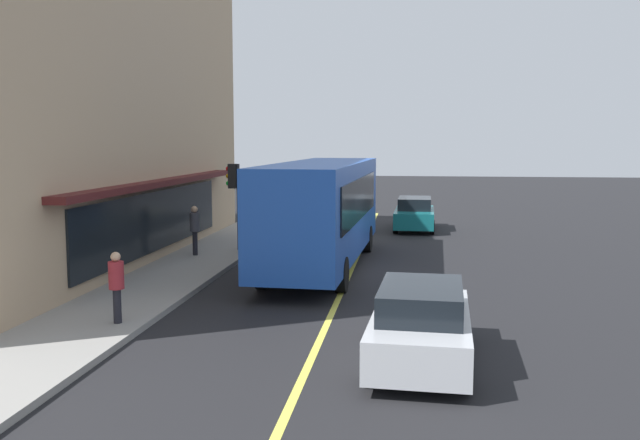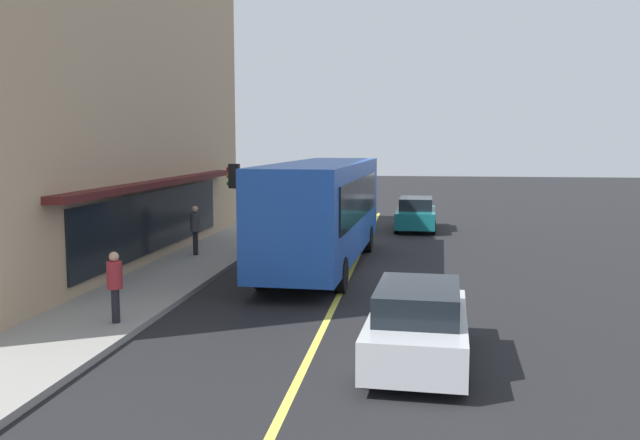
{
  "view_description": "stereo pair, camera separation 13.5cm",
  "coord_description": "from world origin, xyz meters",
  "px_view_note": "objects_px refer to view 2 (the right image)",
  "views": [
    {
      "loc": [
        -21.35,
        -1.83,
        4.21
      ],
      "look_at": [
        0.73,
        1.07,
        1.6
      ],
      "focal_mm": 38.21,
      "sensor_mm": 36.0,
      "label": 1
    },
    {
      "loc": [
        -21.33,
        -1.97,
        4.21
      ],
      "look_at": [
        0.73,
        1.07,
        1.6
      ],
      "focal_mm": 38.21,
      "sensor_mm": 36.0,
      "label": 2
    }
  ],
  "objects_px": {
    "bus": "(323,208)",
    "car_silver": "(418,325)",
    "car_teal": "(416,214)",
    "pedestrian_at_corner": "(115,281)",
    "traffic_light": "(235,186)",
    "pedestrian_mid_block": "(195,226)"
  },
  "relations": [
    {
      "from": "car_teal",
      "to": "pedestrian_at_corner",
      "type": "bearing_deg",
      "value": 159.78
    },
    {
      "from": "traffic_light",
      "to": "pedestrian_at_corner",
      "type": "relative_size",
      "value": 1.99
    },
    {
      "from": "car_teal",
      "to": "car_silver",
      "type": "distance_m",
      "value": 19.57
    },
    {
      "from": "bus",
      "to": "pedestrian_mid_block",
      "type": "distance_m",
      "value": 4.88
    },
    {
      "from": "car_teal",
      "to": "pedestrian_mid_block",
      "type": "height_order",
      "value": "pedestrian_mid_block"
    },
    {
      "from": "traffic_light",
      "to": "car_teal",
      "type": "distance_m",
      "value": 10.44
    },
    {
      "from": "car_silver",
      "to": "pedestrian_mid_block",
      "type": "distance_m",
      "value": 13.0
    },
    {
      "from": "bus",
      "to": "pedestrian_mid_block",
      "type": "height_order",
      "value": "bus"
    },
    {
      "from": "traffic_light",
      "to": "pedestrian_at_corner",
      "type": "distance_m",
      "value": 10.44
    },
    {
      "from": "car_teal",
      "to": "car_silver",
      "type": "height_order",
      "value": "same"
    },
    {
      "from": "bus",
      "to": "car_teal",
      "type": "distance_m",
      "value": 10.7
    },
    {
      "from": "pedestrian_at_corner",
      "to": "traffic_light",
      "type": "bearing_deg",
      "value": 0.0
    },
    {
      "from": "car_teal",
      "to": "pedestrian_at_corner",
      "type": "height_order",
      "value": "pedestrian_at_corner"
    },
    {
      "from": "traffic_light",
      "to": "bus",
      "type": "bearing_deg",
      "value": -123.15
    },
    {
      "from": "traffic_light",
      "to": "pedestrian_mid_block",
      "type": "xyz_separation_m",
      "value": [
        -1.36,
        1.09,
        -1.33
      ]
    },
    {
      "from": "pedestrian_at_corner",
      "to": "bus",
      "type": "bearing_deg",
      "value": -24.34
    },
    {
      "from": "bus",
      "to": "car_silver",
      "type": "xyz_separation_m",
      "value": [
        -9.4,
        -3.07,
        -1.24
      ]
    },
    {
      "from": "bus",
      "to": "traffic_light",
      "type": "height_order",
      "value": "bus"
    },
    {
      "from": "bus",
      "to": "pedestrian_at_corner",
      "type": "distance_m",
      "value": 8.81
    },
    {
      "from": "traffic_light",
      "to": "car_teal",
      "type": "bearing_deg",
      "value": -40.56
    },
    {
      "from": "traffic_light",
      "to": "pedestrian_mid_block",
      "type": "relative_size",
      "value": 1.82
    },
    {
      "from": "traffic_light",
      "to": "pedestrian_at_corner",
      "type": "xyz_separation_m",
      "value": [
        -10.34,
        -0.0,
        -1.42
      ]
    }
  ]
}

